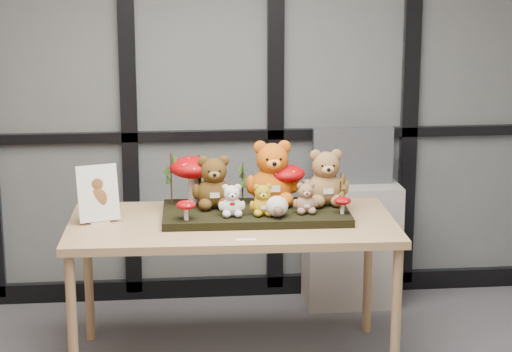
{
  "coord_description": "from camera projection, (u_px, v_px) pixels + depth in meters",
  "views": [
    {
      "loc": [
        -0.24,
        -3.16,
        2.12
      ],
      "look_at": [
        0.22,
        1.41,
        1.04
      ],
      "focal_mm": 65.0,
      "sensor_mm": 36.0,
      "label": 1
    }
  ],
  "objects": [
    {
      "name": "room_shell",
      "position": [
        234.0,
        89.0,
        3.18
      ],
      "size": [
        5.0,
        5.0,
        5.0
      ],
      "color": "#AAA7A0",
      "rests_on": "floor"
    },
    {
      "name": "glass_partition",
      "position": [
        202.0,
        76.0,
        5.64
      ],
      "size": [
        4.9,
        0.06,
        2.78
      ],
      "color": "#2D383F",
      "rests_on": "floor"
    },
    {
      "name": "display_table",
      "position": [
        232.0,
        233.0,
        4.81
      ],
      "size": [
        1.71,
        0.9,
        0.79
      ],
      "rotation": [
        0.0,
        0.0,
        -0.03
      ],
      "color": "tan",
      "rests_on": "floor"
    },
    {
      "name": "diorama_tray",
      "position": [
        256.0,
        213.0,
        4.86
      ],
      "size": [
        0.99,
        0.52,
        0.04
      ],
      "primitive_type": "cube",
      "rotation": [
        0.0,
        0.0,
        -0.03
      ],
      "color": "black",
      "rests_on": "display_table"
    },
    {
      "name": "bear_pooh_yellow",
      "position": [
        272.0,
        169.0,
        4.93
      ],
      "size": [
        0.3,
        0.27,
        0.38
      ],
      "primitive_type": null,
      "rotation": [
        0.0,
        0.0,
        -0.03
      ],
      "color": "#C8580D",
      "rests_on": "diorama_tray"
    },
    {
      "name": "bear_brown_medium",
      "position": [
        214.0,
        179.0,
        4.87
      ],
      "size": [
        0.24,
        0.22,
        0.3
      ],
      "primitive_type": null,
      "rotation": [
        0.0,
        0.0,
        -0.03
      ],
      "color": "#4D3411",
      "rests_on": "diorama_tray"
    },
    {
      "name": "bear_tan_back",
      "position": [
        326.0,
        174.0,
        4.93
      ],
      "size": [
        0.26,
        0.23,
        0.33
      ],
      "primitive_type": null,
      "rotation": [
        0.0,
        0.0,
        -0.03
      ],
      "color": "olive",
      "rests_on": "diorama_tray"
    },
    {
      "name": "bear_small_yellow",
      "position": [
        263.0,
        198.0,
        4.74
      ],
      "size": [
        0.14,
        0.13,
        0.18
      ],
      "primitive_type": null,
      "rotation": [
        0.0,
        0.0,
        -0.03
      ],
      "color": "#B28D15",
      "rests_on": "diorama_tray"
    },
    {
      "name": "bear_white_bow",
      "position": [
        232.0,
        198.0,
        4.72
      ],
      "size": [
        0.14,
        0.13,
        0.18
      ],
      "primitive_type": null,
      "rotation": [
        0.0,
        0.0,
        -0.03
      ],
      "color": "white",
      "rests_on": "diorama_tray"
    },
    {
      "name": "bear_beige_small",
      "position": [
        306.0,
        196.0,
        4.78
      ],
      "size": [
        0.14,
        0.13,
        0.18
      ],
      "primitive_type": null,
      "rotation": [
        0.0,
        0.0,
        -0.03
      ],
      "color": "#906A4A",
      "rests_on": "diorama_tray"
    },
    {
      "name": "plush_cream_hedgehog",
      "position": [
        277.0,
        205.0,
        4.71
      ],
      "size": [
        0.09,
        0.08,
        0.12
      ],
      "primitive_type": null,
      "rotation": [
        0.0,
        0.0,
        -0.03
      ],
      "color": "beige",
      "rests_on": "diorama_tray"
    },
    {
      "name": "mushroom_back_left",
      "position": [
        193.0,
        177.0,
        4.96
      ],
      "size": [
        0.25,
        0.25,
        0.28
      ],
      "primitive_type": null,
      "color": "#8F0407",
      "rests_on": "diorama_tray"
    },
    {
      "name": "mushroom_back_right",
      "position": [
        286.0,
        182.0,
        4.96
      ],
      "size": [
        0.21,
        0.21,
        0.23
      ],
      "primitive_type": null,
      "color": "#8F0407",
      "rests_on": "diorama_tray"
    },
    {
      "name": "mushroom_front_left",
      "position": [
        186.0,
        209.0,
        4.65
      ],
      "size": [
        0.1,
        0.1,
        0.11
      ],
      "primitive_type": null,
      "color": "#8F0407",
      "rests_on": "diorama_tray"
    },
    {
      "name": "mushroom_front_right",
      "position": [
        343.0,
        205.0,
        4.76
      ],
      "size": [
        0.09,
        0.09,
        0.1
      ],
      "primitive_type": null,
      "color": "#8F0407",
      "rests_on": "diorama_tray"
    },
    {
      "name": "sprig_green_far_left",
      "position": [
        171.0,
        179.0,
        4.92
      ],
      "size": [
        0.05,
        0.05,
        0.28
      ],
      "primitive_type": null,
      "color": "#173D0E",
      "rests_on": "diorama_tray"
    },
    {
      "name": "sprig_green_mid_left",
      "position": [
        199.0,
        178.0,
        4.98
      ],
      "size": [
        0.05,
        0.05,
        0.26
      ],
      "primitive_type": null,
      "color": "#173D0E",
      "rests_on": "diorama_tray"
    },
    {
      "name": "sprig_dry_far_right",
      "position": [
        329.0,
        178.0,
        4.96
      ],
      "size": [
        0.05,
        0.05,
        0.28
      ],
      "primitive_type": null,
      "color": "brown",
      "rests_on": "diorama_tray"
    },
    {
      "name": "sprig_dry_mid_right",
      "position": [
        340.0,
        191.0,
        4.84
      ],
      "size": [
        0.05,
        0.05,
        0.2
      ],
      "primitive_type": null,
      "color": "brown",
      "rests_on": "diorama_tray"
    },
    {
      "name": "sprig_green_centre",
      "position": [
        243.0,
        181.0,
        5.01
      ],
      "size": [
        0.05,
        0.05,
        0.21
      ],
      "primitive_type": null,
      "color": "#173D0E",
      "rests_on": "diorama_tray"
    },
    {
      "name": "sign_holder",
      "position": [
        98.0,
        196.0,
        4.74
      ],
      "size": [
        0.22,
        0.12,
        0.3
      ],
      "rotation": [
        0.0,
        0.0,
        0.31
      ],
      "color": "silver",
      "rests_on": "display_table"
    },
    {
      "name": "label_card",
      "position": [
        246.0,
        240.0,
        4.47
      ],
      "size": [
        0.09,
        0.03,
        0.0
      ],
      "primitive_type": "cube",
      "color": "white",
      "rests_on": "display_table"
    },
    {
      "name": "cabinet",
      "position": [
        351.0,
        244.0,
        5.76
      ],
      "size": [
        0.57,
        0.34,
        0.77
      ],
      "primitive_type": "cube",
      "color": "#9C948B",
      "rests_on": "floor"
    },
    {
      "name": "monitor",
      "position": [
        353.0,
        156.0,
        5.65
      ],
      "size": [
        0.49,
        0.05,
        0.35
      ],
      "color": "#4C4E54",
      "rests_on": "cabinet"
    }
  ]
}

